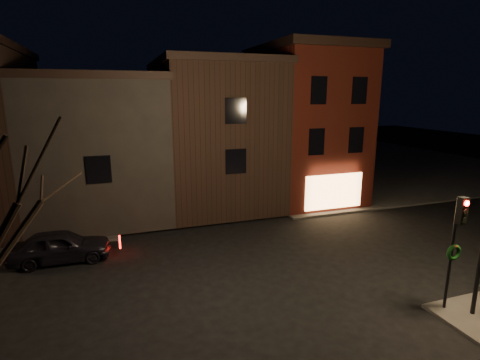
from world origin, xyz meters
name	(u,v)px	position (x,y,z in m)	size (l,w,h in m)	color
ground	(243,268)	(0.00, 0.00, 0.00)	(120.00, 120.00, 0.00)	black
sidewalk_far_right	(354,163)	(20.00, 20.00, 0.06)	(30.00, 30.00, 0.12)	#2D2B28
corner_building	(305,123)	(8.00, 9.47, 5.40)	(6.50, 8.50, 10.50)	#4D150D
row_building_a	(213,133)	(1.50, 10.50, 4.83)	(7.30, 10.30, 9.40)	black
row_building_b	(100,145)	(-5.75, 10.50, 4.33)	(7.80, 10.30, 8.40)	black
traffic_signal	(457,236)	(5.60, -5.51, 2.81)	(0.58, 0.38, 4.05)	black
parked_car_a	(60,246)	(-7.55, 3.30, 0.73)	(1.72, 4.27, 1.45)	black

